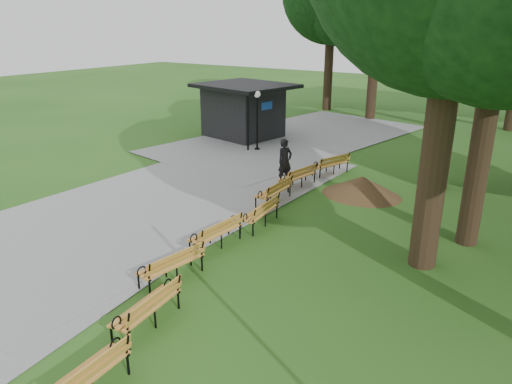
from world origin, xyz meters
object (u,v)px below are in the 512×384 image
Objects in this scene: bench_3 at (215,232)px; bench_4 at (259,212)px; bench_5 at (273,191)px; bench_6 at (297,176)px; bench_2 at (171,264)px; bench_0 at (82,377)px; bench_7 at (330,164)px; kiosk at (243,110)px; dirt_mound at (362,186)px; bench_1 at (146,307)px; person at (285,162)px; lamp_post at (257,108)px.

bench_4 is (0.19, 1.97, 0.00)m from bench_3.
bench_5 and bench_6 have the same top height.
bench_2 and bench_5 have the same top height.
bench_0 is 6.18m from bench_3.
bench_2 is 10.32m from bench_7.
kiosk is at bearing -121.84° from bench_6.
bench_5 is at bearing -38.30° from kiosk.
bench_1 reaches higher than dirt_mound.
person is at bearing -160.75° from bench_5.
bench_5 is (-0.76, 6.03, 0.00)m from bench_2.
bench_1 and bench_7 have the same top height.
bench_2 is 6.08m from bench_5.
lamp_post reaches higher than dirt_mound.
bench_0 and bench_5 have the same top height.
kiosk is at bearing -98.97° from bench_7.
lamp_post is 1.56× the size of bench_6.
bench_1 and bench_2 have the same top height.
bench_6 is (-0.90, 8.04, 0.00)m from bench_2.
bench_7 is at bearing -179.51° from bench_1.
bench_1 is (-0.65, -10.26, 0.07)m from dirt_mound.
bench_0 is 1.00× the size of bench_2.
bench_3 is 5.96m from bench_6.
dirt_mound is 1.32× the size of bench_6.
bench_4 is (5.32, -7.87, -1.71)m from lamp_post.
dirt_mound is 1.32× the size of bench_1.
kiosk is 2.50× the size of bench_5.
bench_6 is at bearing 10.44° from bench_7.
dirt_mound is at bearing 178.01° from bench_2.
dirt_mound is (9.28, -5.48, -1.12)m from kiosk.
bench_4 is at bearing 23.25° from bench_7.
bench_2 is (-0.89, 1.70, 0.00)m from bench_1.
bench_3 is at bearing -169.59° from bench_1.
bench_3 is (5.13, -9.84, -1.71)m from lamp_post.
lamp_post is 1.56× the size of bench_0.
bench_3 is at bearing 15.60° from bench_6.
dirt_mound is at bearing 169.86° from bench_1.
lamp_post reaches higher than bench_2.
bench_2 and bench_3 have the same top height.
person reaches higher than bench_6.
bench_0 is at bearing 30.43° from bench_2.
person is 0.96× the size of bench_4.
dirt_mound is 3.42m from bench_5.
kiosk reaches higher than bench_4.
kiosk is 10.83m from dirt_mound.
bench_5 is (-0.69, 1.96, 0.00)m from bench_4.
kiosk is 3.21m from lamp_post.
bench_5 and bench_7 have the same top height.
lamp_post reaches higher than person.
bench_7 is (-0.58, 10.30, 0.00)m from bench_2.
kiosk is 2.50× the size of bench_1.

